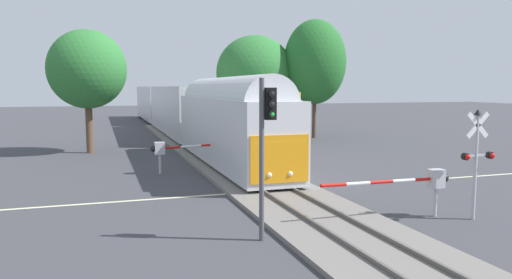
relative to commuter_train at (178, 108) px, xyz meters
The scene contains 12 objects.
ground_plane 27.78m from the commuter_train, 90.01° to the right, with size 220.00×220.00×0.00m, color #3D3D42.
road_centre_stripe 27.78m from the commuter_train, 90.01° to the right, with size 44.00×0.20×0.01m.
railway_track 27.77m from the commuter_train, 90.01° to the right, with size 4.40×80.00×0.32m.
commuter_train is the anchor object (origin of this frame).
crossing_gate_near 34.03m from the commuter_train, 83.50° to the right, with size 5.33×0.40×1.80m.
crossing_signal_mast 35.04m from the commuter_train, 81.07° to the right, with size 1.36×0.44×4.07m.
crossing_gate_far 21.85m from the commuter_train, 99.49° to the right, with size 6.47×0.40×1.80m.
traffic_signal_median 34.60m from the commuter_train, 94.36° to the right, with size 0.53×0.38×5.15m.
traffic_signal_far_side 18.92m from the commuter_train, 73.88° to the right, with size 0.53×0.38×4.82m.
elm_centre_background 8.71m from the commuter_train, 30.52° to the right, with size 7.44×7.44×9.81m.
oak_far_right 14.44m from the commuter_train, 28.43° to the right, with size 5.89×5.89×11.21m.
oak_behind_train 14.27m from the commuter_train, 126.64° to the right, with size 5.65×5.65×9.03m.
Camera 1 is at (-7.56, -20.90, 4.86)m, focal length 33.75 mm.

